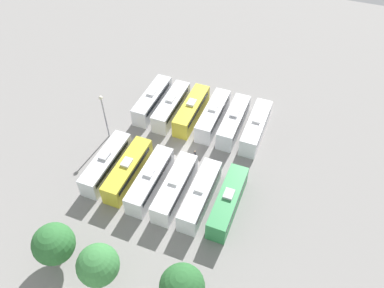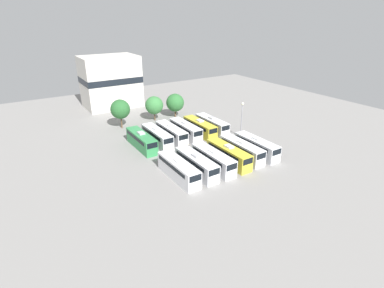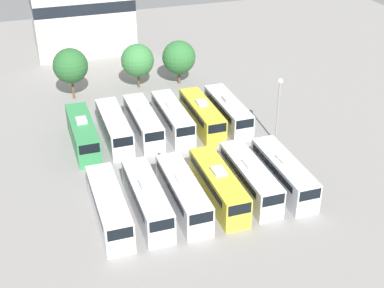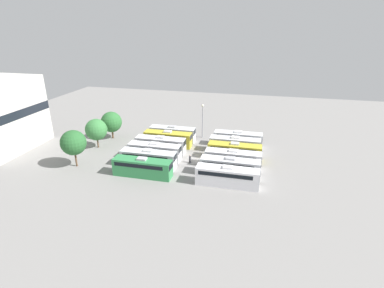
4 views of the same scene
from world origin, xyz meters
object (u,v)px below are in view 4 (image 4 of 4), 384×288
bus_4 (235,145)px  bus_11 (172,133)px  bus_9 (160,144)px  light_pole (203,115)px  bus_10 (168,138)px  tree_0 (73,143)px  bus_0 (227,176)px  bus_1 (230,167)px  bus_5 (238,139)px  bus_3 (234,151)px  bus_7 (148,158)px  bus_8 (154,151)px  tree_2 (111,122)px  bus_6 (142,167)px  tree_1 (96,130)px  worker_person (190,159)px  depot_building (0,115)px  bus_2 (233,159)px

bus_4 → bus_11: same height
bus_9 → light_pole: bearing=-32.6°
light_pole → bus_10: bearing=137.7°
tree_0 → bus_0: bearing=-91.1°
bus_1 → bus_5: bearing=-0.2°
bus_4 → light_pole: light_pole is taller
bus_0 → bus_3: (10.61, -0.04, 0.00)m
bus_7 → bus_8: same height
tree_2 → bus_0: bearing=-118.6°
bus_6 → bus_11: 17.72m
bus_1 → bus_7: same height
bus_8 → bus_9: same height
bus_4 → bus_6: bearing=134.4°
bus_1 → bus_10: 18.17m
tree_1 → bus_7: bearing=-114.1°
bus_1 → worker_person: bearing=67.1°
bus_10 → depot_building: (-9.13, 33.01, 5.66)m
tree_1 → depot_building: 19.59m
tree_1 → bus_5: bearing=-75.0°
bus_4 → light_pole: (6.99, 8.26, 3.66)m
bus_2 → bus_4: size_ratio=1.00×
bus_9 → bus_0: bearing=-124.9°
bus_2 → bus_3: (3.61, 0.11, 0.00)m
tree_2 → bus_7: bearing=-131.8°
bus_11 → tree_0: size_ratio=1.47×
bus_7 → tree_0: bearing=102.7°
bus_3 → bus_1: bearing=179.7°
tree_2 → bus_3: bearing=-100.0°
bus_10 → tree_0: 19.39m
bus_5 → tree_0: (-17.02, 28.24, 2.99)m
bus_3 → bus_9: 15.22m
bus_10 → bus_5: bearing=-77.1°
bus_8 → bus_0: bearing=-114.8°
tree_2 → bus_8: bearing=-122.7°
bus_6 → bus_8: 7.17m
bus_4 → bus_7: (-10.53, 14.80, 0.00)m
bus_0 → bus_5: bearing=-0.1°
bus_11 → depot_building: size_ratio=0.66×
light_pole → depot_building: size_ratio=0.51×
bus_4 → bus_9: 15.31m
bus_2 → bus_4: 7.03m
bus_7 → tree_0: 13.80m
bus_2 → bus_10: same height
bus_11 → worker_person: (-10.62, -6.77, -0.95)m
bus_1 → depot_building: 48.11m
bus_6 → bus_7: 3.68m
bus_1 → bus_10: bearing=54.2°
bus_1 → bus_6: size_ratio=1.00×
bus_3 → worker_person: 8.87m
light_pole → bus_5: bearing=-112.1°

